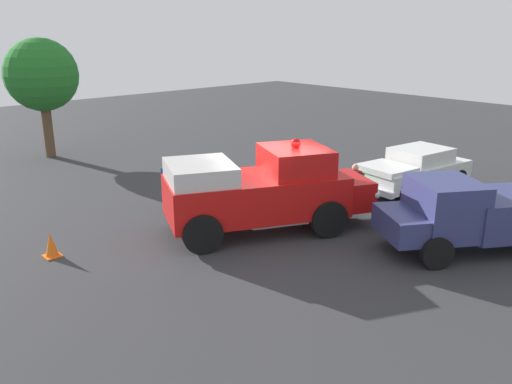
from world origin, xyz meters
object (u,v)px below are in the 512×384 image
spectator_seated (353,182)px  traffic_cone (51,245)px  lawn_chair_near_truck (356,185)px  oak_tree_right (41,75)px  spectator_standing (168,181)px  parked_pickup (475,213)px  lawn_chair_by_car (447,201)px  classic_hot_rod (413,169)px  vintage_fire_truck (264,190)px

spectator_seated → traffic_cone: 9.28m
lawn_chair_near_truck → traffic_cone: (9.07, -2.48, -0.28)m
oak_tree_right → spectator_standing: bearing=89.1°
spectator_standing → spectator_seated: bearing=145.6°
parked_pickup → lawn_chair_by_car: 2.24m
spectator_seated → traffic_cone: spectator_seated is taller
parked_pickup → spectator_standing: (4.14, -7.76, -0.02)m
lawn_chair_by_car → oak_tree_right: bearing=-70.7°
classic_hot_rod → spectator_seated: classic_hot_rod is taller
lawn_chair_near_truck → spectator_seated: bearing=-11.0°
lawn_chair_by_car → spectator_standing: spectator_standing is taller
parked_pickup → lawn_chair_near_truck: (-0.87, -4.39, -0.40)m
parked_pickup → spectator_standing: 8.80m
vintage_fire_truck → spectator_seated: (-3.78, 0.19, -0.50)m
lawn_chair_by_car → oak_tree_right: oak_tree_right is taller
spectator_seated → spectator_standing: bearing=-34.4°
classic_hot_rod → oak_tree_right: oak_tree_right is taller
spectator_standing → traffic_cone: spectator_standing is taller
lawn_chair_near_truck → traffic_cone: size_ratio=1.61×
classic_hot_rod → spectator_standing: (7.61, -3.88, 0.22)m
lawn_chair_by_car → traffic_cone: size_ratio=1.61×
vintage_fire_truck → spectator_standing: vintage_fire_truck is taller
vintage_fire_truck → traffic_cone: bearing=-23.7°
vintage_fire_truck → lawn_chair_by_car: vintage_fire_truck is taller
spectator_standing → traffic_cone: 4.21m
parked_pickup → lawn_chair_near_truck: size_ratio=4.92×
lawn_chair_by_car → parked_pickup: bearing=44.8°
traffic_cone → spectator_seated: bearing=164.7°
classic_hot_rod → vintage_fire_truck: bearing=-6.3°
lawn_chair_near_truck → oak_tree_right: bearing=-69.5°
lawn_chair_by_car → spectator_standing: 8.44m
vintage_fire_truck → spectator_seated: 3.82m
oak_tree_right → lawn_chair_by_car: bearing=109.3°
spectator_seated → oak_tree_right: (4.72, -12.96, 2.84)m
spectator_standing → oak_tree_right: 9.96m
parked_pickup → oak_tree_right: (3.98, -17.38, 2.54)m
vintage_fire_truck → parked_pickup: 5.52m
oak_tree_right → traffic_cone: 11.78m
lawn_chair_near_truck → lawn_chair_by_car: same height
spectator_standing → parked_pickup: bearing=118.1°
lawn_chair_near_truck → oak_tree_right: 14.17m
classic_hot_rod → spectator_seated: (2.73, -0.54, -0.05)m
vintage_fire_truck → lawn_chair_near_truck: vintage_fire_truck is taller
parked_pickup → lawn_chair_by_car: bearing=-135.2°
parked_pickup → lawn_chair_by_car: parked_pickup is taller
traffic_cone → classic_hot_rod: bearing=165.6°
vintage_fire_truck → lawn_chair_near_truck: bearing=176.9°
vintage_fire_truck → spectator_standing: bearing=-70.9°
parked_pickup → lawn_chair_by_car: size_ratio=4.92×
lawn_chair_by_car → spectator_standing: (5.70, -6.21, 0.37)m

